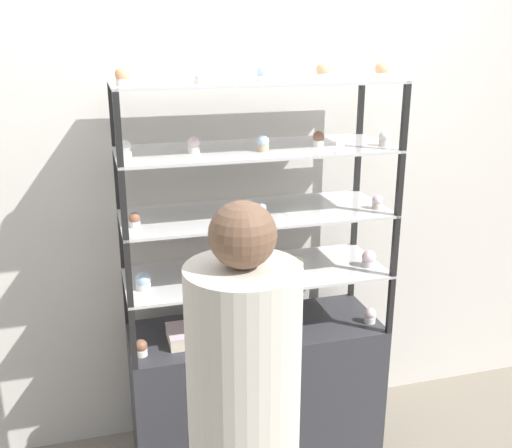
{
  "coord_description": "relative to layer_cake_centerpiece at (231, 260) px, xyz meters",
  "views": [
    {
      "loc": [
        -0.67,
        -2.41,
        2.05
      ],
      "look_at": [
        0.0,
        0.0,
        1.22
      ],
      "focal_mm": 42.0,
      "sensor_mm": 36.0,
      "label": 1
    }
  ],
  "objects": [
    {
      "name": "price_tag_0",
      "position": [
        0.15,
        -0.21,
        -0.32
      ],
      "size": [
        0.04,
        0.0,
        0.04
      ],
      "color": "white",
      "rests_on": "display_base"
    },
    {
      "name": "cupcake_10",
      "position": [
        -0.16,
        -0.05,
        0.53
      ],
      "size": [
        0.05,
        0.05,
        0.07
      ],
      "color": "white",
      "rests_on": "display_riser_upper"
    },
    {
      "name": "cupcake_12",
      "position": [
        0.38,
        -0.05,
        0.53
      ],
      "size": [
        0.05,
        0.05,
        0.07
      ],
      "color": "white",
      "rests_on": "display_riser_upper"
    },
    {
      "name": "cupcake_5",
      "position": [
        0.63,
        -0.09,
        -0.03
      ],
      "size": [
        0.06,
        0.06,
        0.08
      ],
      "color": "white",
      "rests_on": "display_riser_lower"
    },
    {
      "name": "cupcake_7",
      "position": [
        0.12,
        -0.09,
        0.25
      ],
      "size": [
        0.05,
        0.05,
        0.06
      ],
      "color": "#CCB28C",
      "rests_on": "display_riser_middle"
    },
    {
      "name": "cupcake_0",
      "position": [
        -0.43,
        -0.12,
        -0.31
      ],
      "size": [
        0.06,
        0.06,
        0.07
      ],
      "color": "white",
      "rests_on": "display_base"
    },
    {
      "name": "display_riser_middle",
      "position": [
        0.11,
        -0.01,
        0.2
      ],
      "size": [
        1.17,
        0.45,
        0.28
      ],
      "color": "black",
      "rests_on": "display_riser_lower"
    },
    {
      "name": "cupcake_2",
      "position": [
        0.65,
        -0.11,
        -0.31
      ],
      "size": [
        0.06,
        0.06,
        0.07
      ],
      "color": "white",
      "rests_on": "display_base"
    },
    {
      "name": "customer_figure",
      "position": [
        -0.15,
        -0.82,
        -0.22
      ],
      "size": [
        0.37,
        0.37,
        1.57
      ],
      "color": "#282D47",
      "rests_on": "ground_plane"
    },
    {
      "name": "price_tag_2",
      "position": [
        0.16,
        -0.21,
        0.24
      ],
      "size": [
        0.04,
        0.0,
        0.04
      ],
      "color": "white",
      "rests_on": "display_riser_middle"
    },
    {
      "name": "cupcake_9",
      "position": [
        -0.43,
        -0.06,
        0.53
      ],
      "size": [
        0.05,
        0.05,
        0.07
      ],
      "color": "beige",
      "rests_on": "display_riser_upper"
    },
    {
      "name": "display_riser_top",
      "position": [
        0.11,
        -0.01,
        0.77
      ],
      "size": [
        1.17,
        0.45,
        0.28
      ],
      "color": "black",
      "rests_on": "display_riser_upper"
    },
    {
      "name": "cupcake_17",
      "position": [
        0.39,
        -0.05,
        0.82
      ],
      "size": [
        0.06,
        0.06,
        0.07
      ],
      "color": "white",
      "rests_on": "display_riser_top"
    },
    {
      "name": "cupcake_8",
      "position": [
        0.65,
        -0.11,
        0.25
      ],
      "size": [
        0.05,
        0.05,
        0.06
      ],
      "color": "beige",
      "rests_on": "display_riser_middle"
    },
    {
      "name": "cupcake_1",
      "position": [
        0.12,
        -0.1,
        -0.31
      ],
      "size": [
        0.06,
        0.06,
        0.07
      ],
      "color": "beige",
      "rests_on": "display_base"
    },
    {
      "name": "cupcake_14",
      "position": [
        -0.43,
        -0.11,
        0.82
      ],
      "size": [
        0.06,
        0.06,
        0.07
      ],
      "color": "beige",
      "rests_on": "display_riser_top"
    },
    {
      "name": "display_riser_lower",
      "position": [
        0.11,
        -0.01,
        -0.08
      ],
      "size": [
        1.17,
        0.45,
        0.28
      ],
      "color": "black",
      "rests_on": "display_base"
    },
    {
      "name": "price_tag_1",
      "position": [
        -0.13,
        -0.21,
        -0.04
      ],
      "size": [
        0.04,
        0.0,
        0.04
      ],
      "color": "white",
      "rests_on": "display_riser_lower"
    },
    {
      "name": "display_base",
      "position": [
        0.11,
        -0.01,
        -0.7
      ],
      "size": [
        1.17,
        0.45,
        0.71
      ],
      "color": "#333338",
      "rests_on": "ground_plane"
    },
    {
      "name": "display_riser_upper",
      "position": [
        0.11,
        -0.01,
        0.48
      ],
      "size": [
        1.17,
        0.45,
        0.28
      ],
      "color": "black",
      "rests_on": "display_riser_middle"
    },
    {
      "name": "back_wall",
      "position": [
        0.11,
        0.36,
        0.24
      ],
      "size": [
        8.0,
        0.05,
        2.6
      ],
      "color": "silver",
      "rests_on": "ground_plane"
    },
    {
      "name": "cupcake_15",
      "position": [
        -0.14,
        -0.13,
        0.82
      ],
      "size": [
        0.06,
        0.06,
        0.07
      ],
      "color": "beige",
      "rests_on": "display_riser_top"
    },
    {
      "name": "cupcake_11",
      "position": [
        0.12,
        -0.09,
        0.53
      ],
      "size": [
        0.05,
        0.05,
        0.07
      ],
      "color": "#CCB28C",
      "rests_on": "display_riser_upper"
    },
    {
      "name": "layer_cake_centerpiece",
      "position": [
        0.0,
        0.0,
        0.0
      ],
      "size": [
        0.17,
        0.17,
        0.13
      ],
      "color": "#C66660",
      "rests_on": "display_riser_lower"
    },
    {
      "name": "price_tag_4",
      "position": [
        0.0,
        -0.21,
        0.81
      ],
      "size": [
        0.04,
        0.0,
        0.04
      ],
      "color": "white",
      "rests_on": "display_riser_top"
    },
    {
      "name": "sheet_cake_frosted",
      "position": [
        -0.2,
        -0.05,
        -0.32
      ],
      "size": [
        0.2,
        0.18,
        0.06
      ],
      "color": "beige",
      "rests_on": "display_base"
    },
    {
      "name": "cupcake_18",
      "position": [
        0.64,
        -0.08,
        0.82
      ],
      "size": [
        0.06,
        0.06,
        0.07
      ],
      "color": "white",
      "rests_on": "display_riser_top"
    },
    {
      "name": "cupcake_4",
      "position": [
        0.28,
        -0.07,
        -0.03
      ],
      "size": [
        0.06,
        0.06,
        0.08
      ],
      "color": "beige",
      "rests_on": "display_riser_lower"
    },
    {
      "name": "cupcake_16",
      "position": [
        0.12,
        -0.09,
        0.82
      ],
      "size": [
        0.06,
        0.06,
        0.07
      ],
      "color": "white",
      "rests_on": "display_riser_top"
    },
    {
      "name": "cupcake_3",
      "position": [
        -0.4,
        -0.07,
        -0.03
      ],
      "size": [
        0.06,
        0.06,
        0.08
      ],
      "color": "white",
      "rests_on": "display_riser_lower"
    },
    {
      "name": "price_tag_3",
      "position": [
        0.41,
        -0.21,
        0.52
      ],
      "size": [
        0.04,
        0.0,
        0.04
      ],
      "color": "white",
      "rests_on": "display_riser_upper"
    },
    {
      "name": "cupcake_13",
      "position": [
        0.66,
        -0.11,
        0.53
      ],
      "size": [
        0.05,
        0.05,
        0.07
      ],
      "color": "beige",
      "rests_on": "display_riser_upper"
    },
    {
      "name": "cupcake_6",
      "position": [
        -0.42,
        -0.08,
        0.25
      ],
      "size": [
        0.05,
        0.05,
        0.06
      ],
      "color": "white",
      "rests_on": "display_riser_middle"
    }
  ]
}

